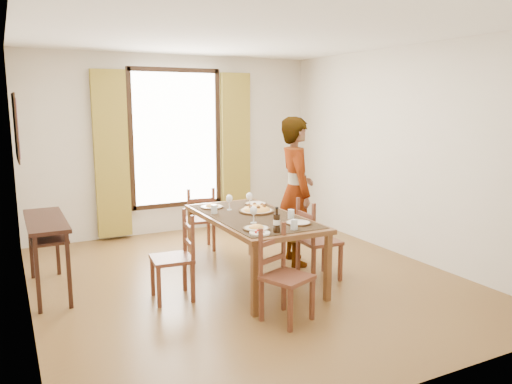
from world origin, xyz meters
name	(u,v)px	position (x,y,z in m)	size (l,w,h in m)	color
ground	(246,279)	(0.00, 0.00, 0.00)	(5.00, 5.00, 0.00)	#513019
room_shell	(241,143)	(0.00, 0.13, 1.54)	(4.60, 5.10, 2.74)	beige
console_table	(46,229)	(-2.03, 0.60, 0.68)	(0.38, 1.20, 0.80)	black
dining_table	(253,221)	(0.05, -0.07, 0.69)	(0.95, 1.85, 0.76)	brown
chair_west	(175,259)	(-0.89, -0.18, 0.42)	(0.43, 0.43, 0.90)	brown
chair_north	(199,221)	(-0.06, 1.34, 0.41)	(0.44, 0.44, 0.87)	brown
chair_south	(284,277)	(-0.16, -1.13, 0.41)	(0.50, 0.50, 0.88)	brown
chair_east	(317,242)	(0.72, -0.34, 0.43)	(0.43, 0.43, 0.92)	brown
man	(296,191)	(0.81, 0.27, 0.91)	(0.59, 0.75, 1.82)	#969A9E
plate_sw	(256,227)	(-0.20, -0.65, 0.78)	(0.27, 0.27, 0.05)	silver
plate_se	(298,221)	(0.29, -0.63, 0.78)	(0.27, 0.27, 0.05)	silver
plate_nw	(212,205)	(-0.20, 0.52, 0.78)	(0.27, 0.27, 0.05)	silver
plate_ne	(256,202)	(0.35, 0.45, 0.78)	(0.27, 0.27, 0.05)	silver
pasta_platter	(256,208)	(0.16, 0.06, 0.81)	(0.40, 0.40, 0.10)	#BE5918
caprese_plate	(260,232)	(-0.25, -0.81, 0.78)	(0.20, 0.20, 0.04)	silver
wine_glass_a	(254,215)	(-0.11, -0.40, 0.85)	(0.08, 0.08, 0.18)	white
wine_glass_b	(250,200)	(0.20, 0.33, 0.85)	(0.08, 0.08, 0.18)	white
wine_glass_c	(229,202)	(-0.07, 0.31, 0.85)	(0.08, 0.08, 0.18)	white
tumbler_a	(291,214)	(0.34, -0.40, 0.81)	(0.07, 0.07, 0.10)	silver
tumbler_b	(214,209)	(-0.29, 0.22, 0.81)	(0.07, 0.07, 0.10)	silver
tumbler_c	(294,225)	(0.13, -0.82, 0.81)	(0.07, 0.07, 0.10)	silver
wine_bottle	(277,220)	(-0.07, -0.83, 0.88)	(0.07, 0.07, 0.25)	black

